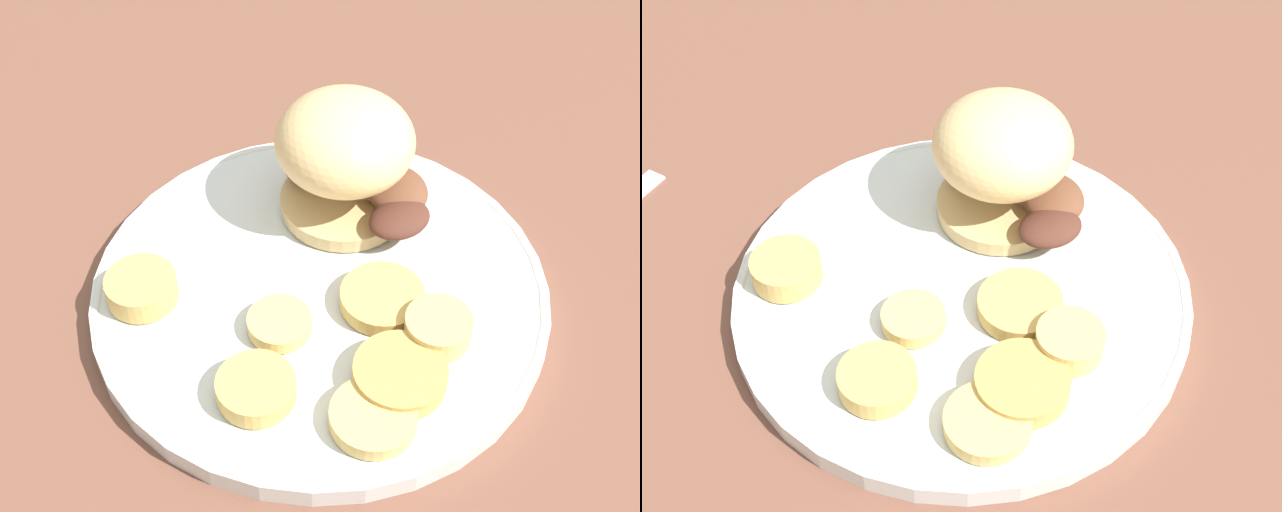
# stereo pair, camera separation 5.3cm
# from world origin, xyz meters

# --- Properties ---
(ground_plane) EXTENTS (4.00, 4.00, 0.00)m
(ground_plane) POSITION_xyz_m (0.00, 0.00, 0.00)
(ground_plane) COLOR brown
(dinner_plate) EXTENTS (0.28, 0.28, 0.02)m
(dinner_plate) POSITION_xyz_m (0.00, 0.00, 0.01)
(dinner_plate) COLOR silver
(dinner_plate) RESTS_ON ground_plane
(sandwich) EXTENTS (0.12, 0.09, 0.09)m
(sandwich) POSITION_xyz_m (0.01, 0.07, 0.06)
(sandwich) COLOR tan
(sandwich) RESTS_ON dinner_plate
(potato_round_0) EXTENTS (0.04, 0.04, 0.01)m
(potato_round_0) POSITION_xyz_m (-0.02, -0.04, 0.02)
(potato_round_0) COLOR #DBB766
(potato_round_0) RESTS_ON dinner_plate
(potato_round_1) EXTENTS (0.05, 0.05, 0.01)m
(potato_round_1) POSITION_xyz_m (0.06, -0.06, 0.02)
(potato_round_1) COLOR tan
(potato_round_1) RESTS_ON dinner_plate
(potato_round_2) EXTENTS (0.05, 0.05, 0.01)m
(potato_round_2) POSITION_xyz_m (0.05, -0.09, 0.02)
(potato_round_2) COLOR #DBB766
(potato_round_2) RESTS_ON dinner_plate
(potato_round_3) EXTENTS (0.04, 0.04, 0.02)m
(potato_round_3) POSITION_xyz_m (-0.10, -0.03, 0.02)
(potato_round_3) COLOR tan
(potato_round_3) RESTS_ON dinner_plate
(potato_round_4) EXTENTS (0.04, 0.04, 0.01)m
(potato_round_4) POSITION_xyz_m (-0.02, -0.09, 0.02)
(potato_round_4) COLOR tan
(potato_round_4) RESTS_ON dinner_plate
(potato_round_5) EXTENTS (0.04, 0.04, 0.02)m
(potato_round_5) POSITION_xyz_m (0.08, -0.03, 0.02)
(potato_round_5) COLOR #DBB766
(potato_round_5) RESTS_ON dinner_plate
(potato_round_6) EXTENTS (0.05, 0.05, 0.01)m
(potato_round_6) POSITION_xyz_m (0.04, -0.01, 0.02)
(potato_round_6) COLOR tan
(potato_round_6) RESTS_ON dinner_plate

